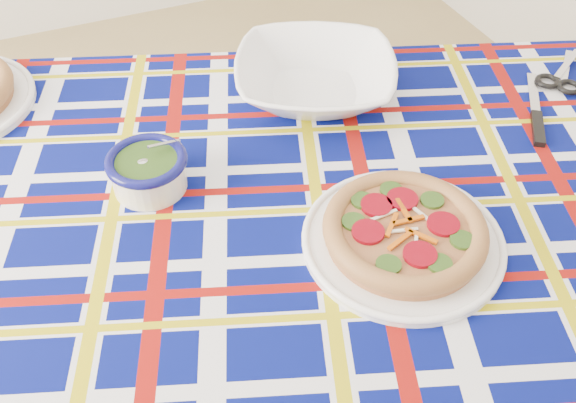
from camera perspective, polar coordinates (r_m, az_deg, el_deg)
name	(u,v)px	position (r m, az deg, el deg)	size (l,w,h in m)	color
floor	(129,369)	(1.91, -13.93, -14.24)	(4.00, 4.00, 0.00)	olive
dining_table	(270,270)	(1.09, -1.64, -6.07)	(2.02, 1.62, 0.82)	brown
tablecloth	(269,259)	(1.07, -1.67, -5.15)	(1.79, 1.13, 0.12)	#050C58
main_focaccia_plate	(405,231)	(1.01, 10.33, -2.57)	(0.33, 0.33, 0.06)	#9C6037
pesto_bowl	(148,169)	(1.11, -12.37, 2.87)	(0.14, 0.14, 0.08)	#1D370F
serving_bowl	(315,78)	(1.31, 2.43, 10.95)	(0.32, 0.32, 0.08)	white
table_knife	(534,95)	(1.41, 21.02, 8.87)	(0.26, 0.02, 0.01)	silver
kitchen_scissors	(567,65)	(1.52, 23.53, 11.06)	(0.21, 0.10, 0.02)	silver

